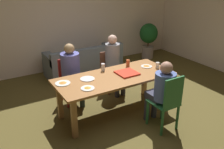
{
  "coord_description": "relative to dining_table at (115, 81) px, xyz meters",
  "views": [
    {
      "loc": [
        -2.09,
        -3.39,
        2.44
      ],
      "look_at": [
        0.0,
        0.1,
        0.73
      ],
      "focal_mm": 39.45,
      "sensor_mm": 36.0,
      "label": 1
    }
  ],
  "objects": [
    {
      "name": "chair_2",
      "position": [
        0.44,
        0.88,
        -0.17
      ],
      "size": [
        0.42,
        0.38,
        0.86
      ],
      "color": "brown",
      "rests_on": "ground"
    },
    {
      "name": "pizza_box_0",
      "position": [
        0.24,
        -0.02,
        0.11
      ],
      "size": [
        0.35,
        0.35,
        0.03
      ],
      "color": "red",
      "rests_on": "dining_table"
    },
    {
      "name": "couch",
      "position": [
        0.31,
        2.0,
        -0.36
      ],
      "size": [
        1.88,
        0.8,
        0.75
      ],
      "color": "slate",
      "rests_on": "ground"
    },
    {
      "name": "drinking_glass_0",
      "position": [
        0.9,
        -0.08,
        0.15
      ],
      "size": [
        0.07,
        0.07,
        0.11
      ],
      "primitive_type": "cylinder",
      "color": "silver",
      "rests_on": "dining_table"
    },
    {
      "name": "plate_1",
      "position": [
        0.77,
        0.08,
        0.1
      ],
      "size": [
        0.21,
        0.21,
        0.03
      ],
      "color": "white",
      "rests_on": "dining_table"
    },
    {
      "name": "plate_2",
      "position": [
        -0.9,
        0.18,
        0.1
      ],
      "size": [
        0.25,
        0.25,
        0.03
      ],
      "color": "white",
      "rests_on": "dining_table"
    },
    {
      "name": "person_2",
      "position": [
        0.44,
        0.75,
        0.08
      ],
      "size": [
        0.3,
        0.52,
        1.25
      ],
      "color": "#32323D",
      "rests_on": "ground"
    },
    {
      "name": "back_wall",
      "position": [
        0.0,
        2.7,
        0.84
      ],
      "size": [
        7.05,
        0.12,
        2.96
      ],
      "primitive_type": "cube",
      "color": "silver",
      "rests_on": "ground"
    },
    {
      "name": "chair_1",
      "position": [
        0.44,
        -0.89,
        -0.13
      ],
      "size": [
        0.39,
        0.43,
        0.97
      ],
      "color": "#246132",
      "rests_on": "ground"
    },
    {
      "name": "potted_plant",
      "position": [
        2.49,
        2.17,
        -0.01
      ],
      "size": [
        0.53,
        0.53,
        1.04
      ],
      "color": "gray",
      "rests_on": "ground"
    },
    {
      "name": "ground_plane",
      "position": [
        0.0,
        0.0,
        -0.64
      ],
      "size": [
        20.0,
        20.0,
        0.0
      ],
      "primitive_type": "plane",
      "color": "brown"
    },
    {
      "name": "dining_table",
      "position": [
        0.0,
        0.0,
        0.0
      ],
      "size": [
        2.12,
        0.9,
        0.73
      ],
      "color": "#955E2F",
      "rests_on": "ground"
    },
    {
      "name": "side_wall_right",
      "position": [
        3.53,
        0.81,
        0.84
      ],
      "size": [
        0.12,
        4.59,
        2.96
      ],
      "primitive_type": "cube",
      "color": "beige",
      "rests_on": "ground"
    },
    {
      "name": "person_1",
      "position": [
        0.44,
        -0.75,
        0.05
      ],
      "size": [
        0.33,
        0.52,
        1.17
      ],
      "color": "#353647",
      "rests_on": "ground"
    },
    {
      "name": "plate_0",
      "position": [
        -0.47,
        0.13,
        0.1
      ],
      "size": [
        0.25,
        0.25,
        0.01
      ],
      "color": "white",
      "rests_on": "dining_table"
    },
    {
      "name": "plate_3",
      "position": [
        -0.63,
        -0.2,
        0.1
      ],
      "size": [
        0.22,
        0.22,
        0.03
      ],
      "color": "white",
      "rests_on": "dining_table"
    },
    {
      "name": "chair_0",
      "position": [
        -0.52,
        0.85,
        -0.16
      ],
      "size": [
        0.38,
        0.4,
        0.87
      ],
      "color": "#AB2421",
      "rests_on": "ground"
    },
    {
      "name": "drinking_glass_3",
      "position": [
        0.47,
        0.28,
        0.16
      ],
      "size": [
        0.07,
        0.07,
        0.13
      ],
      "primitive_type": "cylinder",
      "color": "#BD532C",
      "rests_on": "dining_table"
    },
    {
      "name": "drinking_glass_1",
      "position": [
        0.88,
        -0.24,
        0.16
      ],
      "size": [
        0.07,
        0.07,
        0.13
      ],
      "primitive_type": "cylinder",
      "color": "silver",
      "rests_on": "dining_table"
    },
    {
      "name": "drinking_glass_2",
      "position": [
        -0.06,
        0.32,
        0.16
      ],
      "size": [
        0.07,
        0.07,
        0.14
      ],
      "primitive_type": "cylinder",
      "color": "silver",
      "rests_on": "dining_table"
    },
    {
      "name": "person_0",
      "position": [
        -0.52,
        0.73,
        0.08
      ],
      "size": [
        0.36,
        0.5,
        1.21
      ],
      "color": "#35413F",
      "rests_on": "ground"
    }
  ]
}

